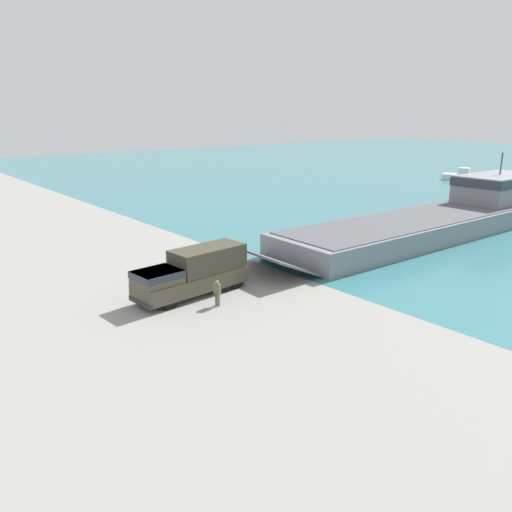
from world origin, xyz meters
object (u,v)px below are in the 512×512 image
(landing_craft, at_px, (450,213))
(military_truck, at_px, (193,272))
(soldier_on_ramp, at_px, (217,291))
(moored_boat_a, at_px, (461,176))

(landing_craft, bearing_deg, military_truck, -89.05)
(military_truck, xyz_separation_m, soldier_on_ramp, (2.64, 0.03, -0.57))
(soldier_on_ramp, bearing_deg, moored_boat_a, -3.55)
(landing_craft, height_order, military_truck, landing_craft)
(soldier_on_ramp, distance_m, moored_boat_a, 72.39)
(military_truck, distance_m, soldier_on_ramp, 2.70)
(military_truck, bearing_deg, soldier_on_ramp, 86.46)
(landing_craft, distance_m, moored_boat_a, 43.14)
(moored_boat_a, bearing_deg, landing_craft, -176.62)
(soldier_on_ramp, height_order, moored_boat_a, moored_boat_a)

